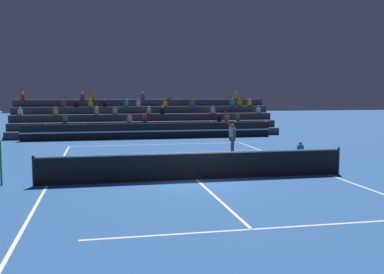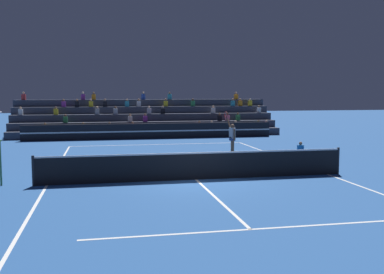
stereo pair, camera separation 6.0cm
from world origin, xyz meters
TOP-DOWN VIEW (x-y plane):
  - ground_plane at (0.00, 0.00)m, footprint 120.00×120.00m
  - court_lines at (0.00, 0.00)m, footprint 11.10×23.90m
  - tennis_net at (0.00, 0.00)m, footprint 12.00×0.10m
  - sponsor_banner_wall at (0.00, 15.68)m, footprint 18.00×0.26m
  - bleacher_stand at (0.00, 19.49)m, footprint 20.46×4.75m
  - ball_kid_courtside at (6.38, 4.47)m, footprint 0.30×0.36m
  - tennis_player at (3.14, 5.74)m, footprint 0.35×1.22m
  - tennis_ball at (-2.67, 7.36)m, footprint 0.07×0.07m

SIDE VIEW (x-z plane):
  - ground_plane at x=0.00m, z-range 0.00..0.00m
  - court_lines at x=0.00m, z-range 0.00..0.01m
  - tennis_ball at x=-2.67m, z-range 0.00..0.07m
  - ball_kid_courtside at x=6.38m, z-range -0.09..0.75m
  - tennis_net at x=0.00m, z-range -0.01..1.09m
  - sponsor_banner_wall at x=0.00m, z-range 0.00..1.10m
  - tennis_player at x=3.14m, z-range -0.21..2.17m
  - bleacher_stand at x=0.00m, z-range -0.67..2.71m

